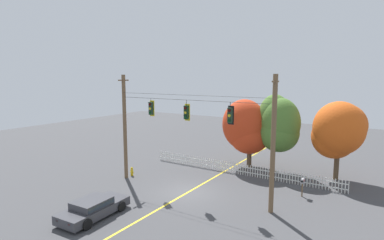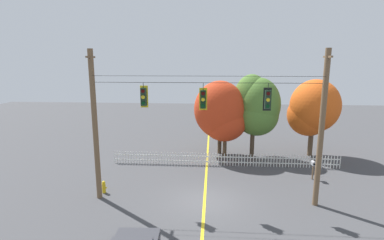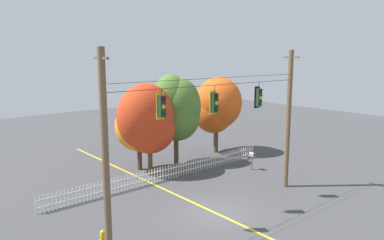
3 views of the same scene
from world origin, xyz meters
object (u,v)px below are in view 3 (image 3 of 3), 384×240
traffic_signal_eastbound_side (162,106)px  autumn_maple_far_west (216,105)px  roadside_mailbox (252,156)px  autumn_oak_far_east (176,109)px  autumn_maple_near_fence (140,124)px  autumn_maple_mid (147,122)px  traffic_signal_northbound_primary (214,103)px  fire_hydrant (103,239)px  traffic_signal_southbound_primary (259,97)px

traffic_signal_eastbound_side → autumn_maple_far_west: 15.32m
traffic_signal_eastbound_side → roadside_mailbox: traffic_signal_eastbound_side is taller
autumn_oak_far_east → roadside_mailbox: size_ratio=5.24×
autumn_maple_near_fence → autumn_maple_mid: bearing=-83.6°
traffic_signal_northbound_primary → autumn_oak_far_east: size_ratio=0.22×
autumn_maple_mid → roadside_mailbox: 8.04m
autumn_maple_mid → fire_hydrant: size_ratio=8.38×
traffic_signal_eastbound_side → autumn_maple_mid: bearing=60.8°
autumn_oak_far_east → fire_hydrant: bearing=-142.5°
traffic_signal_northbound_primary → autumn_maple_mid: traffic_signal_northbound_primary is taller
autumn_oak_far_east → autumn_maple_near_fence: bearing=171.4°
traffic_signal_northbound_primary → autumn_oak_far_east: 9.56m
autumn_maple_near_fence → autumn_maple_far_west: bearing=1.1°
traffic_signal_northbound_primary → roadside_mailbox: size_ratio=1.13×
fire_hydrant → autumn_maple_mid: bearing=45.4°
fire_hydrant → autumn_maple_far_west: bearing=29.3°
traffic_signal_northbound_primary → fire_hydrant: 8.32m
traffic_signal_southbound_primary → roadside_mailbox: size_ratio=1.13×
traffic_signal_eastbound_side → autumn_maple_mid: traffic_signal_eastbound_side is taller
autumn_maple_mid → roadside_mailbox: autumn_maple_mid is taller
traffic_signal_eastbound_side → fire_hydrant: traffic_signal_eastbound_side is taller
traffic_signal_eastbound_side → traffic_signal_northbound_primary: 3.28m
traffic_signal_southbound_primary → autumn_maple_far_west: traffic_signal_southbound_primary is taller
autumn_oak_far_east → roadside_mailbox: 6.64m
autumn_maple_mid → fire_hydrant: 11.03m
autumn_oak_far_east → fire_hydrant: 13.46m
traffic_signal_eastbound_side → fire_hydrant: (-2.84, 0.64, -5.70)m
traffic_signal_northbound_primary → autumn_oak_far_east: (4.10, 8.47, -1.68)m
autumn_maple_far_west → traffic_signal_eastbound_side: bearing=-143.4°
autumn_oak_far_east → autumn_maple_far_west: 4.85m
autumn_maple_near_fence → autumn_oak_far_east: 3.07m
traffic_signal_northbound_primary → traffic_signal_southbound_primary: same height
traffic_signal_northbound_primary → autumn_maple_near_fence: traffic_signal_northbound_primary is taller
autumn_maple_far_west → fire_hydrant: bearing=-150.7°
autumn_maple_near_fence → fire_hydrant: 11.46m
traffic_signal_northbound_primary → autumn_maple_near_fence: bearing=82.5°
autumn_maple_near_fence → fire_hydrant: (-7.29, -8.28, -3.11)m
autumn_maple_near_fence → traffic_signal_northbound_primary: bearing=-97.5°
traffic_signal_eastbound_side → roadside_mailbox: (10.73, 3.73, -5.00)m
autumn_maple_near_fence → fire_hydrant: autumn_maple_near_fence is taller
autumn_oak_far_east → roadside_mailbox: bearing=-54.8°
autumn_maple_far_west → traffic_signal_northbound_primary: bearing=-134.5°
roadside_mailbox → traffic_signal_southbound_primary: bearing=-136.9°
autumn_maple_near_fence → autumn_maple_far_west: size_ratio=0.83×
autumn_oak_far_east → autumn_maple_far_west: bearing=7.0°
autumn_maple_near_fence → traffic_signal_eastbound_side: bearing=-116.5°
autumn_maple_mid → autumn_oak_far_east: (2.84, 0.35, 0.58)m
traffic_signal_northbound_primary → autumn_maple_near_fence: (1.17, 8.92, -2.48)m
traffic_signal_northbound_primary → traffic_signal_southbound_primary: 3.46m
autumn_maple_mid → traffic_signal_northbound_primary: bearing=-98.8°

